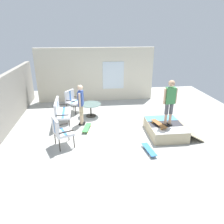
# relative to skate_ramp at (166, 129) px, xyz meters

# --- Properties ---
(ground_plane) EXTENTS (12.00, 12.00, 0.10)m
(ground_plane) POSITION_rel_skate_ramp_xyz_m (0.41, 1.84, -0.26)
(ground_plane) COLOR #A8A8A3
(house_facade) EXTENTS (0.23, 6.00, 2.74)m
(house_facade) POSITION_rel_skate_ramp_xyz_m (4.20, 2.32, 1.16)
(house_facade) COLOR beige
(house_facade) RESTS_ON ground_plane
(skate_ramp) EXTENTS (1.59, 1.76, 0.42)m
(skate_ramp) POSITION_rel_skate_ramp_xyz_m (0.00, 0.00, 0.00)
(skate_ramp) COLOR tan
(skate_ramp) RESTS_ON ground_plane
(patio_bench) EXTENTS (1.27, 0.61, 1.02)m
(patio_bench) POSITION_rel_skate_ramp_xyz_m (1.28, 3.88, 0.41)
(patio_bench) COLOR #2D2823
(patio_bench) RESTS_ON ground_plane
(patio_chair_near_house) EXTENTS (0.82, 0.79, 1.02)m
(patio_chair_near_house) POSITION_rel_skate_ramp_xyz_m (2.61, 3.51, 0.41)
(patio_chair_near_house) COLOR #2D2823
(patio_chair_near_house) RESTS_ON ground_plane
(patio_chair_by_wall) EXTENTS (0.78, 0.75, 1.02)m
(patio_chair_by_wall) POSITION_rel_skate_ramp_xyz_m (-0.46, 3.70, 0.41)
(patio_chair_by_wall) COLOR #2D2823
(patio_chair_by_wall) RESTS_ON ground_plane
(patio_table) EXTENTS (0.90, 0.90, 0.57)m
(patio_table) POSITION_rel_skate_ramp_xyz_m (2.00, 2.68, 0.20)
(patio_table) COLOR #2D2823
(patio_table) RESTS_ON ground_plane
(person_watching) EXTENTS (0.47, 0.28, 1.63)m
(person_watching) POSITION_rel_skate_ramp_xyz_m (1.20, 3.06, 0.74)
(person_watching) COLOR black
(person_watching) RESTS_ON ground_plane
(person_skater) EXTENTS (0.26, 0.48, 1.62)m
(person_skater) POSITION_rel_skate_ramp_xyz_m (-0.11, 0.00, 1.15)
(person_skater) COLOR black
(person_skater) RESTS_ON skate_ramp
(skateboard_by_bench) EXTENTS (0.82, 0.37, 0.10)m
(skateboard_by_bench) POSITION_rel_skate_ramp_xyz_m (0.68, 2.87, -0.12)
(skateboard_by_bench) COLOR #3F8C4C
(skateboard_by_bench) RESTS_ON ground_plane
(skateboard_spare) EXTENTS (0.82, 0.31, 0.10)m
(skateboard_spare) POSITION_rel_skate_ramp_xyz_m (-1.10, 0.93, -0.12)
(skateboard_spare) COLOR #3372B2
(skateboard_spare) RESTS_ON ground_plane
(skateboard_on_ramp) EXTENTS (0.82, 0.39, 0.10)m
(skateboard_on_ramp) POSITION_rel_skate_ramp_xyz_m (-0.15, 0.33, 0.29)
(skateboard_on_ramp) COLOR brown
(skateboard_on_ramp) RESTS_ON skate_ramp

